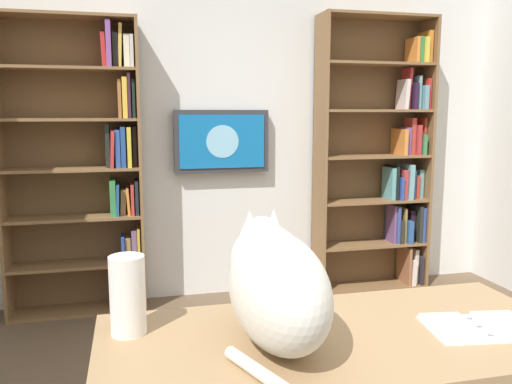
{
  "coord_description": "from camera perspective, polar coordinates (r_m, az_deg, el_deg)",
  "views": [
    {
      "loc": [
        0.74,
        1.75,
        1.42
      ],
      "look_at": [
        0.05,
        -1.12,
        0.97
      ],
      "focal_mm": 36.63,
      "sensor_mm": 36.0,
      "label": 1
    }
  ],
  "objects": [
    {
      "name": "bookshelf_left",
      "position": [
        4.31,
        13.87,
        3.3
      ],
      "size": [
        0.91,
        0.28,
        2.15
      ],
      "color": "brown",
      "rests_on": "ground"
    },
    {
      "name": "wall_back",
      "position": [
        4.05,
        -3.09,
        7.69
      ],
      "size": [
        4.52,
        0.06,
        2.7
      ],
      "primitive_type": "cube",
      "color": "silver",
      "rests_on": "ground"
    },
    {
      "name": "bookshelf_right",
      "position": [
        3.84,
        -17.81,
        2.74
      ],
      "size": [
        0.94,
        0.28,
        2.06
      ],
      "color": "brown",
      "rests_on": "ground"
    },
    {
      "name": "open_binder",
      "position": [
        1.86,
        23.2,
        -13.36
      ],
      "size": [
        0.36,
        0.27,
        0.02
      ],
      "color": "white",
      "rests_on": "desk"
    },
    {
      "name": "cat",
      "position": [
        1.59,
        1.99,
        -9.67
      ],
      "size": [
        0.31,
        0.69,
        0.37
      ],
      "color": "silver",
      "rests_on": "desk"
    },
    {
      "name": "desk",
      "position": [
        1.73,
        9.44,
        -18.53
      ],
      "size": [
        1.5,
        0.69,
        0.73
      ],
      "color": "#A37F56",
      "rests_on": "ground"
    },
    {
      "name": "paper_towel_roll",
      "position": [
        1.7,
        -13.85,
        -10.88
      ],
      "size": [
        0.11,
        0.11,
        0.25
      ],
      "primitive_type": "cylinder",
      "color": "white",
      "rests_on": "desk"
    },
    {
      "name": "wall_mounted_tv",
      "position": [
        3.96,
        -3.76,
        5.55
      ],
      "size": [
        0.71,
        0.07,
        0.47
      ],
      "color": "#333338"
    }
  ]
}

